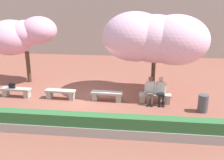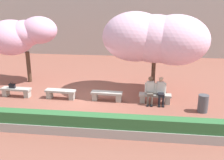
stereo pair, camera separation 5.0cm
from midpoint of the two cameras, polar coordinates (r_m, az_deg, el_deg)
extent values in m
plane|color=#8E5142|center=(13.01, -6.31, -4.25)|extent=(100.00, 100.00, 0.00)
cube|color=#B7B2A8|center=(24.22, 0.09, 15.16)|extent=(28.00, 4.00, 7.60)
cube|color=#ADA89E|center=(14.05, -20.29, -1.87)|extent=(1.53, 0.49, 0.10)
cube|color=#ADA89E|center=(14.41, -22.22, -2.56)|extent=(0.26, 0.35, 0.35)
cube|color=#ADA89E|center=(13.85, -18.08, -2.90)|extent=(0.26, 0.35, 0.35)
cube|color=#ADA89E|center=(13.17, -11.28, -2.35)|extent=(1.53, 0.49, 0.10)
cube|color=#ADA89E|center=(13.46, -13.55, -3.09)|extent=(0.26, 0.35, 0.35)
cube|color=#ADA89E|center=(13.06, -8.81, -3.44)|extent=(0.26, 0.35, 0.35)
cube|color=#ADA89E|center=(12.66, -1.26, -2.82)|extent=(1.53, 0.49, 0.10)
cube|color=#ADA89E|center=(12.86, -3.82, -3.61)|extent=(0.26, 0.35, 0.35)
cube|color=#ADA89E|center=(12.65, 1.35, -3.93)|extent=(0.26, 0.35, 0.35)
cube|color=#ADA89E|center=(12.56, 9.25, -3.22)|extent=(1.53, 0.49, 0.10)
cube|color=#ADA89E|center=(12.65, 6.55, -4.04)|extent=(0.26, 0.35, 0.35)
cube|color=#ADA89E|center=(12.66, 11.85, -4.30)|extent=(0.26, 0.35, 0.35)
cube|color=black|center=(12.30, 7.64, -5.47)|extent=(0.10, 0.22, 0.06)
cylinder|color=brown|center=(12.28, 7.68, -4.46)|extent=(0.10, 0.10, 0.42)
cube|color=black|center=(12.30, 8.48, -5.50)|extent=(0.10, 0.22, 0.06)
cylinder|color=brown|center=(12.28, 8.53, -4.49)|extent=(0.10, 0.10, 0.42)
cube|color=brown|center=(12.35, 8.16, -3.00)|extent=(0.29, 0.40, 0.12)
cube|color=silver|center=(12.46, 8.21, -1.49)|extent=(0.34, 0.23, 0.54)
sphere|color=brown|center=(12.34, 8.29, 0.29)|extent=(0.21, 0.21, 0.21)
cylinder|color=silver|center=(12.46, 7.24, -1.65)|extent=(0.09, 0.09, 0.50)
cylinder|color=silver|center=(12.46, 9.17, -1.73)|extent=(0.09, 0.09, 0.50)
cube|color=black|center=(12.32, 10.11, -5.56)|extent=(0.12, 0.23, 0.06)
cylinder|color=black|center=(12.29, 10.13, -4.55)|extent=(0.10, 0.10, 0.42)
cube|color=black|center=(12.34, 10.94, -5.56)|extent=(0.12, 0.23, 0.06)
cylinder|color=black|center=(12.32, 10.96, -4.55)|extent=(0.10, 0.10, 0.42)
cube|color=black|center=(12.37, 10.50, -3.08)|extent=(0.31, 0.42, 0.12)
cube|color=silver|center=(12.49, 10.44, -1.57)|extent=(0.36, 0.25, 0.54)
sphere|color=tan|center=(12.36, 10.54, 0.21)|extent=(0.21, 0.21, 0.21)
cylinder|color=silver|center=(12.45, 9.48, -1.76)|extent=(0.09, 0.09, 0.50)
cylinder|color=silver|center=(12.51, 11.39, -1.78)|extent=(0.09, 0.09, 0.50)
cube|color=black|center=(14.05, -21.04, -1.25)|extent=(0.30, 0.14, 0.22)
cube|color=black|center=(14.02, -21.09, -0.91)|extent=(0.30, 0.15, 0.04)
torus|color=black|center=(14.01, -21.11, -0.63)|extent=(0.14, 0.02, 0.14)
cylinder|color=#513828|center=(13.71, 8.81, 0.65)|extent=(0.20, 0.20, 1.74)
ellipsoid|color=#EFB7D1|center=(13.27, 9.21, 8.88)|extent=(3.15, 2.96, 2.36)
ellipsoid|color=#EFB7D1|center=(13.39, 4.91, 9.43)|extent=(3.30, 3.27, 2.47)
ellipsoid|color=#EFB7D1|center=(13.26, 13.54, 8.48)|extent=(3.26, 3.07, 2.45)
cylinder|color=#513828|center=(16.15, -17.82, 2.72)|extent=(0.23, 0.23, 1.81)
ellipsoid|color=#EAA8C6|center=(15.80, -18.48, 9.59)|extent=(2.00, 2.17, 1.50)
ellipsoid|color=#EAA8C6|center=(16.06, -21.23, 8.61)|extent=(2.64, 2.74, 1.98)
ellipsoid|color=#EAA8C6|center=(15.49, -15.76, 10.41)|extent=(2.02, 1.94, 1.52)
cube|color=#ADA89E|center=(10.01, -10.67, -10.31)|extent=(11.53, 0.50, 0.36)
cube|color=#336B38|center=(9.83, -10.80, -8.24)|extent=(11.43, 0.44, 0.44)
cylinder|color=#4C4C51|center=(12.13, 19.09, -4.82)|extent=(0.44, 0.44, 0.78)
camera|label=1|loc=(0.03, -90.11, -0.04)|focal=42.00mm
camera|label=2|loc=(0.03, 89.89, 0.04)|focal=42.00mm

